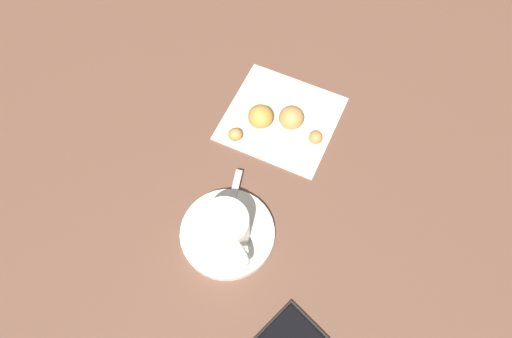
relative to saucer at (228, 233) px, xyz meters
name	(u,v)px	position (x,y,z in m)	size (l,w,h in m)	color
ground_plane	(238,175)	(0.08, 0.05, -0.01)	(1.80, 1.80, 0.00)	brown
saucer	(228,233)	(0.00, 0.00, 0.00)	(0.12, 0.12, 0.01)	white
espresso_cup	(225,229)	(0.00, 0.00, 0.03)	(0.06, 0.08, 0.05)	white
teaspoon	(225,233)	(0.00, 0.00, 0.01)	(0.13, 0.08, 0.01)	silver
sugar_packet	(210,223)	(-0.01, 0.02, 0.01)	(0.07, 0.02, 0.01)	beige
napkin	(281,118)	(0.19, 0.06, 0.00)	(0.15, 0.16, 0.00)	silver
croissant	(276,120)	(0.17, 0.05, 0.01)	(0.10, 0.12, 0.03)	#C58745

